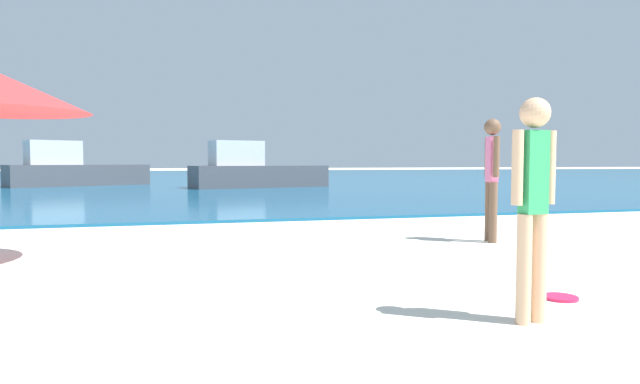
# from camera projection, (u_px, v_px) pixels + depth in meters

# --- Properties ---
(water) EXTENTS (160.00, 60.00, 0.06)m
(water) POSITION_uv_depth(u_px,v_px,m) (197.00, 177.00, 39.15)
(water) COLOR #14567F
(water) RESTS_ON ground
(person_standing) EXTENTS (0.37, 0.21, 1.60)m
(person_standing) POSITION_uv_depth(u_px,v_px,m) (533.00, 196.00, 3.79)
(person_standing) COLOR #DDAD84
(person_standing) RESTS_ON ground
(frisbee) EXTENTS (0.28, 0.28, 0.03)m
(frisbee) POSITION_uv_depth(u_px,v_px,m) (560.00, 298.00, 4.51)
(frisbee) COLOR #E51E4C
(frisbee) RESTS_ON ground
(person_distant) EXTENTS (0.23, 0.40, 1.76)m
(person_distant) POSITION_uv_depth(u_px,v_px,m) (492.00, 172.00, 7.67)
(person_distant) COLOR brown
(person_distant) RESTS_ON ground
(boat_near) EXTENTS (6.06, 3.10, 1.97)m
(boat_near) POSITION_uv_depth(u_px,v_px,m) (255.00, 171.00, 23.12)
(boat_near) COLOR #4C4C51
(boat_near) RESTS_ON water
(boat_far) EXTENTS (6.21, 4.37, 2.04)m
(boat_far) POSITION_uv_depth(u_px,v_px,m) (73.00, 170.00, 24.62)
(boat_far) COLOR #4C4C51
(boat_far) RESTS_ON water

